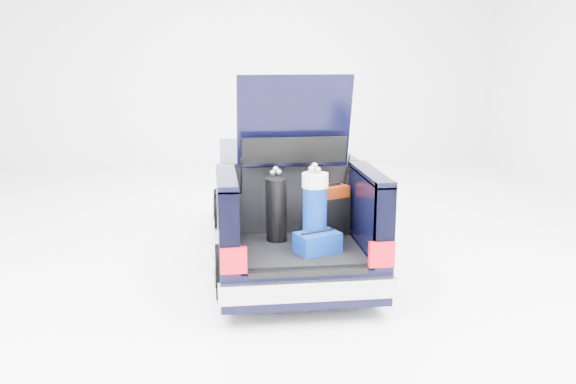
{
  "coord_description": "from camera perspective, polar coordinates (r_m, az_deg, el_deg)",
  "views": [
    {
      "loc": [
        -0.91,
        -7.79,
        2.71
      ],
      "look_at": [
        0.0,
        -0.5,
        1.0
      ],
      "focal_mm": 38.0,
      "sensor_mm": 36.0,
      "label": 1
    }
  ],
  "objects": [
    {
      "name": "ground",
      "position": [
        8.3,
        -0.43,
        -5.95
      ],
      "size": [
        14.0,
        14.0,
        0.0
      ],
      "primitive_type": "plane",
      "color": "white",
      "rests_on": "ground"
    },
    {
      "name": "car",
      "position": [
        8.2,
        -0.52,
        -1.26
      ],
      "size": [
        1.87,
        4.65,
        2.47
      ],
      "color": "black",
      "rests_on": "ground"
    },
    {
      "name": "red_suitcase",
      "position": [
        7.07,
        4.0,
        -1.79
      ],
      "size": [
        0.44,
        0.39,
        0.63
      ],
      "rotation": [
        0.0,
        0.0,
        0.41
      ],
      "color": "#641903",
      "rests_on": "car"
    },
    {
      "name": "black_golf_bag",
      "position": [
        6.81,
        -1.11,
        -1.58
      ],
      "size": [
        0.29,
        0.38,
        0.86
      ],
      "rotation": [
        0.0,
        0.0,
        -0.17
      ],
      "color": "black",
      "rests_on": "car"
    },
    {
      "name": "blue_golf_bag",
      "position": [
        6.58,
        2.52,
        -1.71
      ],
      "size": [
        0.3,
        0.3,
        0.94
      ],
      "rotation": [
        0.0,
        0.0,
        0.07
      ],
      "color": "black",
      "rests_on": "car"
    },
    {
      "name": "blue_duffel",
      "position": [
        6.54,
        2.78,
        -4.73
      ],
      "size": [
        0.53,
        0.44,
        0.24
      ],
      "rotation": [
        0.0,
        0.0,
        0.37
      ],
      "color": "navy",
      "rests_on": "car"
    }
  ]
}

